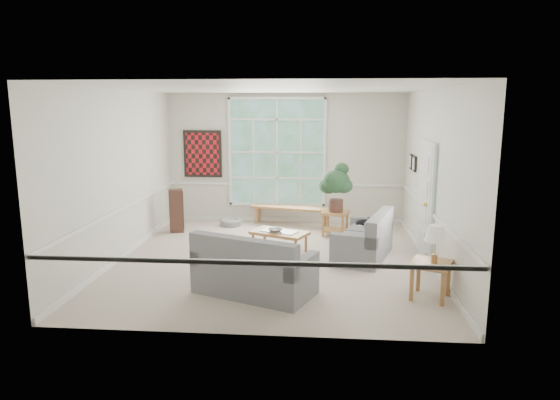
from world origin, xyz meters
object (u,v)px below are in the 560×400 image
object	(u,v)px
loveseat_right	(363,235)
coffee_table	(279,241)
end_table	(335,223)
loveseat_front	(255,263)
side_table	(430,280)

from	to	relation	value
loveseat_right	coffee_table	distance (m)	1.58
loveseat_right	end_table	bearing A→B (deg)	124.23
loveseat_right	loveseat_front	world-z (taller)	loveseat_front
coffee_table	end_table	world-z (taller)	end_table
loveseat_front	side_table	size ratio (longest dim) A/B	3.10
loveseat_front	side_table	distance (m)	2.53
coffee_table	side_table	size ratio (longest dim) A/B	1.91
loveseat_front	side_table	world-z (taller)	loveseat_front
coffee_table	side_table	world-z (taller)	side_table
loveseat_right	side_table	bearing A→B (deg)	-49.29
coffee_table	loveseat_front	bearing A→B (deg)	-70.71
coffee_table	loveseat_right	bearing A→B (deg)	14.50
loveseat_right	coffee_table	xyz separation A→B (m)	(-1.54, 0.26, -0.23)
end_table	loveseat_right	bearing A→B (deg)	-73.52
loveseat_right	coffee_table	size ratio (longest dim) A/B	1.50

